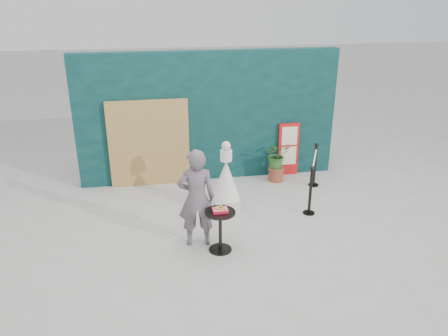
{
  "coord_description": "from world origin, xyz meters",
  "views": [
    {
      "loc": [
        -1.41,
        -6.54,
        4.18
      ],
      "look_at": [
        0.0,
        1.2,
        1.0
      ],
      "focal_mm": 35.0,
      "sensor_mm": 36.0,
      "label": 1
    }
  ],
  "objects": [
    {
      "name": "bamboo_fence",
      "position": [
        -1.4,
        2.94,
        1.0
      ],
      "size": [
        1.8,
        0.08,
        2.0
      ],
      "primitive_type": "cube",
      "color": "tan",
      "rests_on": "ground"
    },
    {
      "name": "stanchion_barrier",
      "position": [
        2.0,
        1.56,
        0.49
      ],
      "size": [
        0.84,
        1.54,
        1.03
      ],
      "color": "black",
      "rests_on": "ground"
    },
    {
      "name": "cafe_table",
      "position": [
        -0.3,
        -0.11,
        0.5
      ],
      "size": [
        0.52,
        0.52,
        0.75
      ],
      "color": "black",
      "rests_on": "ground"
    },
    {
      "name": "woman",
      "position": [
        -0.67,
        0.18,
        0.89
      ],
      "size": [
        0.68,
        0.47,
        1.79
      ],
      "primitive_type": "imported",
      "rotation": [
        0.0,
        0.0,
        3.08
      ],
      "color": "#685961",
      "rests_on": "ground"
    },
    {
      "name": "food_basket",
      "position": [
        -0.3,
        -0.11,
        0.79
      ],
      "size": [
        0.26,
        0.19,
        0.11
      ],
      "color": "red",
      "rests_on": "cafe_table"
    },
    {
      "name": "menu_board",
      "position": [
        1.9,
        2.95,
        0.65
      ],
      "size": [
        0.5,
        0.07,
        1.3
      ],
      "color": "red",
      "rests_on": "ground"
    },
    {
      "name": "ground",
      "position": [
        0.0,
        0.0,
        0.0
      ],
      "size": [
        60.0,
        60.0,
        0.0
      ],
      "primitive_type": "plane",
      "color": "#ADAAA5",
      "rests_on": "ground"
    },
    {
      "name": "back_wall",
      "position": [
        0.0,
        3.15,
        1.5
      ],
      "size": [
        6.0,
        0.3,
        3.0
      ],
      "primitive_type": "cube",
      "color": "#092829",
      "rests_on": "ground"
    },
    {
      "name": "statue",
      "position": [
        0.07,
        1.37,
        0.61
      ],
      "size": [
        0.58,
        0.58,
        1.48
      ],
      "color": "silver",
      "rests_on": "ground"
    },
    {
      "name": "planter",
      "position": [
        1.52,
        2.64,
        0.57
      ],
      "size": [
        0.57,
        0.5,
        0.98
      ],
      "color": "brown",
      "rests_on": "ground"
    }
  ]
}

